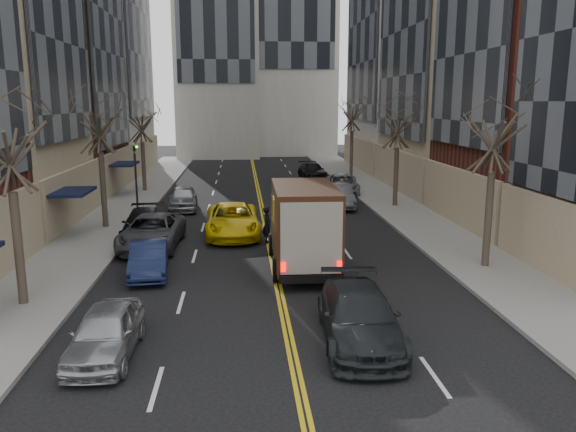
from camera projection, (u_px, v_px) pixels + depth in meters
name	position (u px, v px, depth m)	size (l,w,h in m)	color
ground	(308.00, 427.00, 12.07)	(160.00, 160.00, 0.00)	black
sidewalk_left	(127.00, 205.00, 37.67)	(4.00, 66.00, 0.15)	slate
sidewalk_right	(390.00, 201.00, 39.16)	(4.00, 66.00, 0.15)	slate
tree_lf_near	(6.00, 122.00, 17.91)	(3.20, 3.20, 8.41)	#382D23
tree_lf_mid	(98.00, 107.00, 29.55)	(3.20, 3.20, 8.91)	#382D23
tree_lf_far	(141.00, 113.00, 42.36)	(3.20, 3.20, 8.12)	#382D23
tree_rt_near	(496.00, 113.00, 22.24)	(3.20, 3.20, 8.71)	#382D23
tree_rt_mid	(398.00, 113.00, 35.97)	(3.20, 3.20, 8.32)	#382D23
tree_rt_far	(353.00, 103.00, 50.50)	(3.20, 3.20, 9.11)	#382D23
traffic_signal	(136.00, 173.00, 32.37)	(0.29, 0.26, 4.70)	black
ups_truck	(303.00, 226.00, 23.24)	(2.77, 6.57, 3.58)	black
observer_sedan	(359.00, 317.00, 16.24)	(2.48, 5.45, 1.55)	black
taxi	(233.00, 220.00, 29.20)	(2.72, 5.89, 1.64)	#D8B809
pedestrian	(267.00, 225.00, 27.69)	(0.67, 0.44, 1.82)	black
parked_lf_a	(106.00, 333.00, 15.32)	(1.64, 4.07, 1.39)	#A2A6AA
parked_lf_b	(149.00, 259.00, 22.57)	(1.43, 4.10, 1.35)	#121B3B
parked_lf_c	(152.00, 232.00, 26.75)	(2.60, 5.63, 1.57)	#46474D
parked_lf_d	(144.00, 224.00, 28.57)	(2.07, 5.08, 1.47)	black
parked_lf_e	(183.00, 198.00, 36.21)	(1.79, 4.46, 1.52)	#94979B
parked_rt_a	(339.00, 196.00, 37.06)	(1.60, 4.60, 1.52)	#45484C
parked_rt_b	(342.00, 184.00, 42.50)	(2.43, 5.26, 1.46)	#9A9CA1
parked_rt_c	(312.00, 171.00, 50.87)	(1.98, 4.87, 1.41)	black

